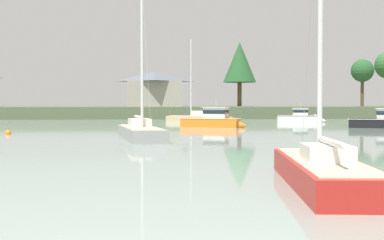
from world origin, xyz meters
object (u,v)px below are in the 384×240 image
cruiser_white (303,119)px  mooring_buoy_orange (8,133)px  sailboat_grey (141,135)px  cruiser_orange (217,122)px  sailboat_sand (196,120)px  sailboat_red (324,178)px

cruiser_white → mooring_buoy_orange: cruiser_white is taller
sailboat_grey → cruiser_orange: (8.22, 18.13, 0.24)m
sailboat_sand → mooring_buoy_orange: size_ratio=21.91×
sailboat_sand → cruiser_orange: sailboat_sand is taller
sailboat_grey → sailboat_red: 22.96m
sailboat_grey → sailboat_red: size_ratio=0.97×
cruiser_orange → cruiser_white: bearing=44.1°
cruiser_orange → mooring_buoy_orange: cruiser_orange is taller
mooring_buoy_orange → sailboat_grey: bearing=-32.3°
sailboat_red → cruiser_white: bearing=73.3°
sailboat_red → mooring_buoy_orange: size_ratio=22.42×
sailboat_grey → sailboat_sand: bearing=78.1°
mooring_buoy_orange → cruiser_orange: bearing=28.9°
sailboat_grey → cruiser_white: bearing=54.9°
sailboat_grey → sailboat_red: sailboat_red is taller
sailboat_sand → cruiser_orange: 17.65m
sailboat_sand → sailboat_grey: bearing=-101.9°
sailboat_grey → sailboat_sand: sailboat_sand is taller
cruiser_orange → sailboat_grey: bearing=-114.4°
sailboat_grey → mooring_buoy_orange: 13.57m
sailboat_grey → sailboat_red: (6.10, -22.13, -0.01)m
sailboat_sand → cruiser_white: (14.78, -3.98, 0.17)m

